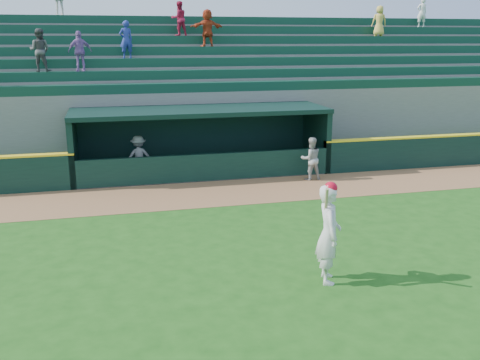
{
  "coord_description": "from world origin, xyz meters",
  "views": [
    {
      "loc": [
        -3.3,
        -11.78,
        4.96
      ],
      "look_at": [
        0.0,
        1.6,
        1.3
      ],
      "focal_mm": 40.0,
      "sensor_mm": 36.0,
      "label": 1
    }
  ],
  "objects": [
    {
      "name": "ground",
      "position": [
        0.0,
        0.0,
        0.0
      ],
      "size": [
        120.0,
        120.0,
        0.0
      ],
      "primitive_type": "plane",
      "color": "#1D4D13",
      "rests_on": "ground"
    },
    {
      "name": "warning_track",
      "position": [
        0.0,
        4.9,
        0.01
      ],
      "size": [
        40.0,
        3.0,
        0.01
      ],
      "primitive_type": "cube",
      "color": "brown",
      "rests_on": "ground"
    },
    {
      "name": "dugout_player_front",
      "position": [
        3.66,
        5.8,
        0.78
      ],
      "size": [
        0.76,
        0.59,
        1.55
      ],
      "primitive_type": "imported",
      "rotation": [
        0.0,
        0.0,
        3.14
      ],
      "color": "#A5A5A0",
      "rests_on": "ground"
    },
    {
      "name": "dugout_player_inside",
      "position": [
        -2.32,
        7.74,
        0.77
      ],
      "size": [
        1.04,
        0.67,
        1.54
      ],
      "primitive_type": "imported",
      "rotation": [
        0.0,
        0.0,
        3.24
      ],
      "color": "#A4A49F",
      "rests_on": "ground"
    },
    {
      "name": "dugout",
      "position": [
        0.0,
        8.0,
        1.36
      ],
      "size": [
        9.4,
        2.8,
        2.46
      ],
      "color": "slate",
      "rests_on": "ground"
    },
    {
      "name": "stands",
      "position": [
        -0.03,
        12.57,
        2.4
      ],
      "size": [
        34.5,
        6.32,
        7.52
      ],
      "color": "slate",
      "rests_on": "ground"
    },
    {
      "name": "batter_at_plate",
      "position": [
        0.97,
        -2.14,
        1.08
      ],
      "size": [
        0.66,
        0.9,
        2.18
      ],
      "color": "silver",
      "rests_on": "ground"
    }
  ]
}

